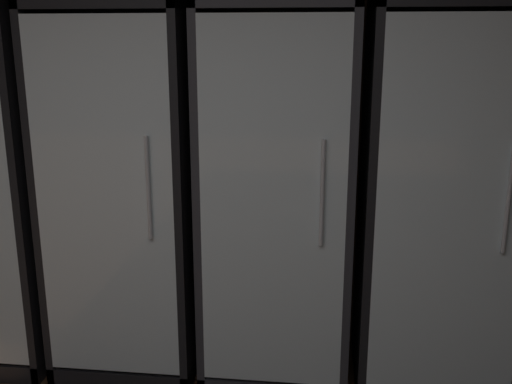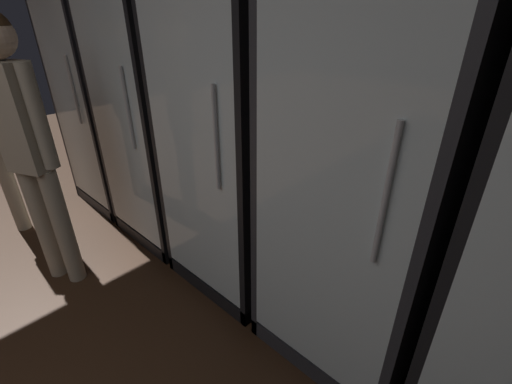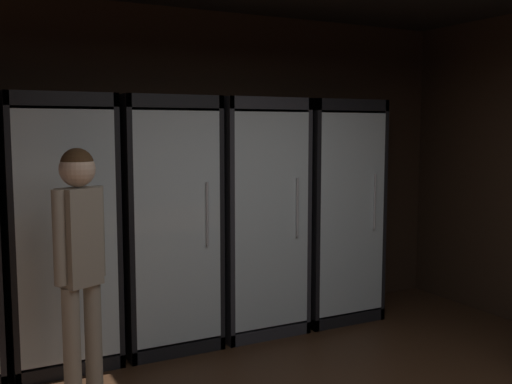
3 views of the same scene
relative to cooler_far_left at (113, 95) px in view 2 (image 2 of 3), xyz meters
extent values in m
cube|color=black|center=(2.06, 0.34, 0.41)|extent=(6.00, 0.06, 2.80)
cube|color=black|center=(0.00, 0.27, 0.02)|extent=(0.77, 0.04, 2.03)
cube|color=black|center=(-0.36, -0.05, 0.02)|extent=(0.04, 0.67, 2.03)
cube|color=black|center=(0.36, -0.05, 0.02)|extent=(0.04, 0.67, 2.03)
cube|color=black|center=(0.00, -0.05, -0.94)|extent=(0.77, 0.67, 0.10)
cube|color=white|center=(0.00, 0.24, 0.02)|extent=(0.69, 0.02, 1.79)
cube|color=silver|center=(0.00, -0.37, 0.02)|extent=(0.69, 0.02, 1.79)
cylinder|color=#B2B2B7|center=(0.23, -0.40, 0.12)|extent=(0.02, 0.02, 0.50)
cube|color=silver|center=(0.00, -0.05, -0.87)|extent=(0.67, 0.59, 0.02)
cylinder|color=#194723|center=(-0.16, -0.03, -0.78)|extent=(0.07, 0.07, 0.18)
cylinder|color=#194723|center=(-0.16, -0.03, -0.65)|extent=(0.03, 0.03, 0.07)
cylinder|color=#2D2D33|center=(-0.16, -0.03, -0.79)|extent=(0.08, 0.08, 0.05)
cylinder|color=#336B38|center=(0.16, -0.06, -0.78)|extent=(0.08, 0.08, 0.18)
cylinder|color=#336B38|center=(0.16, -0.06, -0.64)|extent=(0.03, 0.03, 0.08)
cylinder|color=tan|center=(0.16, -0.06, -0.79)|extent=(0.08, 0.08, 0.05)
cube|color=silver|center=(0.00, -0.05, -0.28)|extent=(0.67, 0.59, 0.02)
cylinder|color=#336B38|center=(-0.23, -0.07, -0.16)|extent=(0.06, 0.06, 0.22)
cylinder|color=#336B38|center=(-0.23, -0.07, 0.00)|extent=(0.02, 0.02, 0.10)
cylinder|color=#B2332D|center=(-0.23, -0.07, -0.19)|extent=(0.06, 0.06, 0.06)
cylinder|color=#194723|center=(0.00, -0.01, -0.16)|extent=(0.08, 0.08, 0.23)
cylinder|color=#194723|center=(0.00, -0.01, -0.01)|extent=(0.03, 0.03, 0.07)
cylinder|color=#2D2D33|center=(0.00, -0.01, -0.19)|extent=(0.08, 0.08, 0.09)
cylinder|color=gray|center=(0.21, -0.08, -0.18)|extent=(0.07, 0.07, 0.19)
cylinder|color=gray|center=(0.21, -0.08, -0.04)|extent=(0.02, 0.02, 0.08)
cylinder|color=beige|center=(0.21, -0.08, -0.17)|extent=(0.07, 0.07, 0.06)
cube|color=silver|center=(0.00, -0.05, 0.31)|extent=(0.67, 0.59, 0.02)
cylinder|color=gray|center=(-0.25, -0.06, 0.42)|extent=(0.06, 0.06, 0.20)
cylinder|color=gray|center=(-0.25, -0.06, 0.55)|extent=(0.02, 0.02, 0.07)
cylinder|color=white|center=(-0.25, -0.06, 0.39)|extent=(0.07, 0.07, 0.06)
cylinder|color=gray|center=(-0.08, -0.09, 0.41)|extent=(0.06, 0.06, 0.18)
cylinder|color=gray|center=(-0.08, -0.09, 0.53)|extent=(0.02, 0.02, 0.06)
cylinder|color=#B2332D|center=(-0.08, -0.09, 0.41)|extent=(0.06, 0.06, 0.06)
cylinder|color=brown|center=(0.09, -0.03, 0.42)|extent=(0.08, 0.08, 0.20)
cylinder|color=brown|center=(0.09, -0.03, 0.55)|extent=(0.02, 0.02, 0.08)
cylinder|color=beige|center=(0.09, -0.03, 0.39)|extent=(0.08, 0.08, 0.06)
cylinder|color=#9EAD99|center=(0.24, -0.09, 0.42)|extent=(0.06, 0.06, 0.20)
cylinder|color=#9EAD99|center=(0.24, -0.09, 0.56)|extent=(0.02, 0.02, 0.08)
cylinder|color=white|center=(0.24, -0.09, 0.43)|extent=(0.07, 0.07, 0.06)
cube|color=black|center=(0.82, 0.27, 0.02)|extent=(0.77, 0.04, 2.03)
cube|color=black|center=(0.45, -0.05, 0.02)|extent=(0.04, 0.67, 2.03)
cube|color=black|center=(1.18, -0.05, 0.02)|extent=(0.04, 0.67, 2.03)
cube|color=black|center=(0.82, -0.05, -0.94)|extent=(0.77, 0.67, 0.10)
cube|color=white|center=(0.82, 0.24, 0.02)|extent=(0.69, 0.02, 1.79)
cube|color=silver|center=(0.82, -0.37, 0.02)|extent=(0.69, 0.02, 1.79)
cylinder|color=#B2B2B7|center=(1.05, -0.40, 0.12)|extent=(0.02, 0.02, 0.50)
cube|color=silver|center=(0.82, -0.05, -0.87)|extent=(0.67, 0.59, 0.02)
cylinder|color=black|center=(0.65, -0.08, -0.76)|extent=(0.07, 0.07, 0.22)
cylinder|color=black|center=(0.65, -0.08, -0.59)|extent=(0.02, 0.02, 0.10)
cylinder|color=white|center=(0.65, -0.08, -0.75)|extent=(0.08, 0.08, 0.08)
cylinder|color=black|center=(0.98, -0.01, -0.77)|extent=(0.08, 0.08, 0.19)
cylinder|color=black|center=(0.98, -0.01, -0.63)|extent=(0.03, 0.03, 0.10)
cylinder|color=beige|center=(0.98, -0.01, -0.78)|extent=(0.08, 0.08, 0.06)
cube|color=silver|center=(0.82, -0.05, -0.43)|extent=(0.67, 0.59, 0.02)
cylinder|color=gray|center=(0.65, -0.08, -0.32)|extent=(0.06, 0.06, 0.20)
cylinder|color=gray|center=(0.65, -0.08, -0.19)|extent=(0.02, 0.02, 0.07)
cylinder|color=#2D2D33|center=(0.65, -0.08, -0.35)|extent=(0.06, 0.06, 0.06)
cylinder|color=brown|center=(0.99, -0.03, -0.31)|extent=(0.07, 0.07, 0.23)
cylinder|color=brown|center=(0.99, -0.03, -0.16)|extent=(0.02, 0.02, 0.08)
cylinder|color=#2D2D33|center=(0.99, -0.03, -0.30)|extent=(0.07, 0.07, 0.06)
cube|color=silver|center=(0.82, -0.05, 0.01)|extent=(0.67, 0.59, 0.02)
cylinder|color=#194723|center=(0.65, 0.00, 0.13)|extent=(0.08, 0.08, 0.21)
cylinder|color=#194723|center=(0.65, 0.00, 0.27)|extent=(0.02, 0.02, 0.06)
cylinder|color=beige|center=(0.65, 0.00, 0.12)|extent=(0.08, 0.08, 0.06)
cylinder|color=#194723|center=(0.98, 0.00, 0.14)|extent=(0.08, 0.08, 0.23)
cylinder|color=#194723|center=(0.98, 0.00, 0.30)|extent=(0.03, 0.03, 0.10)
cylinder|color=#2D2D33|center=(0.98, 0.00, 0.11)|extent=(0.08, 0.08, 0.07)
cube|color=silver|center=(0.82, -0.05, 0.46)|extent=(0.67, 0.59, 0.02)
cylinder|color=gray|center=(0.57, -0.05, 0.57)|extent=(0.08, 0.08, 0.20)
cylinder|color=gray|center=(0.57, -0.05, 0.72)|extent=(0.03, 0.03, 0.09)
cylinder|color=beige|center=(0.57, -0.05, 0.56)|extent=(0.08, 0.08, 0.07)
cylinder|color=#336B38|center=(0.72, -0.08, 0.57)|extent=(0.07, 0.07, 0.21)
cylinder|color=#336B38|center=(0.72, -0.08, 0.71)|extent=(0.03, 0.03, 0.07)
cylinder|color=white|center=(0.72, -0.08, 0.55)|extent=(0.07, 0.07, 0.07)
cylinder|color=#194723|center=(0.90, 0.00, 0.57)|extent=(0.08, 0.08, 0.21)
cylinder|color=#194723|center=(0.90, 0.00, 0.71)|extent=(0.03, 0.03, 0.06)
cylinder|color=#2D2D33|center=(0.90, 0.00, 0.56)|extent=(0.08, 0.08, 0.06)
cylinder|color=brown|center=(1.07, -0.05, 0.58)|extent=(0.06, 0.06, 0.22)
cylinder|color=#2D2D33|center=(1.07, -0.05, 0.56)|extent=(0.07, 0.07, 0.07)
cube|color=black|center=(1.63, 0.27, 0.02)|extent=(0.77, 0.04, 2.03)
cube|color=black|center=(1.27, -0.05, 0.02)|extent=(0.04, 0.67, 2.03)
cube|color=black|center=(1.99, -0.05, 0.02)|extent=(0.04, 0.67, 2.03)
cube|color=black|center=(1.63, -0.05, -0.94)|extent=(0.77, 0.67, 0.10)
cube|color=white|center=(1.63, 0.24, 0.02)|extent=(0.69, 0.02, 1.79)
cube|color=silver|center=(1.63, -0.37, 0.02)|extent=(0.69, 0.02, 1.79)
cylinder|color=#B2B2B7|center=(1.86, -0.40, 0.12)|extent=(0.02, 0.02, 0.50)
cube|color=silver|center=(1.63, -0.05, -0.87)|extent=(0.67, 0.59, 0.02)
cylinder|color=#336B38|center=(1.40, -0.06, -0.76)|extent=(0.07, 0.07, 0.21)
cylinder|color=#336B38|center=(1.40, -0.06, -0.62)|extent=(0.03, 0.03, 0.07)
cylinder|color=beige|center=(1.40, -0.06, -0.79)|extent=(0.07, 0.07, 0.06)
cylinder|color=gray|center=(1.63, -0.05, -0.77)|extent=(0.06, 0.06, 0.19)
cylinder|color=gray|center=(1.63, -0.05, -0.64)|extent=(0.02, 0.02, 0.07)
cylinder|color=#2D2D33|center=(1.63, -0.05, -0.78)|extent=(0.06, 0.06, 0.06)
cylinder|color=black|center=(1.86, -0.08, -0.76)|extent=(0.07, 0.07, 0.21)
cylinder|color=black|center=(1.86, -0.08, -0.61)|extent=(0.03, 0.03, 0.10)
cylinder|color=white|center=(1.86, -0.08, -0.78)|extent=(0.07, 0.07, 0.05)
cube|color=silver|center=(1.63, -0.05, -0.28)|extent=(0.67, 0.59, 0.02)
cylinder|color=black|center=(1.47, -0.08, -0.17)|extent=(0.07, 0.07, 0.20)
cylinder|color=black|center=(1.47, -0.08, -0.04)|extent=(0.02, 0.02, 0.06)
cylinder|color=beige|center=(1.47, -0.08, -0.18)|extent=(0.07, 0.07, 0.05)
cylinder|color=#336B38|center=(1.80, -0.01, -0.17)|extent=(0.07, 0.07, 0.22)
cylinder|color=#336B38|center=(1.80, -0.01, -0.01)|extent=(0.03, 0.03, 0.09)
cylinder|color=#2D2D33|center=(1.80, -0.01, -0.19)|extent=(0.08, 0.08, 0.06)
cube|color=silver|center=(1.63, -0.05, 0.31)|extent=(0.67, 0.59, 0.02)
cylinder|color=#194723|center=(1.38, -0.09, 0.41)|extent=(0.06, 0.06, 0.19)
cylinder|color=#194723|center=(1.38, -0.09, 0.55)|extent=(0.02, 0.02, 0.09)
cylinder|color=#2D2D33|center=(1.38, -0.09, 0.42)|extent=(0.07, 0.07, 0.08)
cylinder|color=black|center=(1.56, -0.01, 0.42)|extent=(0.07, 0.07, 0.20)
cylinder|color=black|center=(1.56, -0.01, 0.55)|extent=(0.02, 0.02, 0.08)
cylinder|color=#2D2D33|center=(1.56, -0.01, 0.40)|extent=(0.07, 0.07, 0.06)
cylinder|color=#194723|center=(1.71, -0.04, 0.41)|extent=(0.06, 0.06, 0.19)
cylinder|color=#194723|center=(1.71, -0.04, 0.56)|extent=(0.02, 0.02, 0.10)
cylinder|color=#B2332D|center=(1.71, -0.04, 0.40)|extent=(0.06, 0.06, 0.07)
cylinder|color=#194723|center=(1.88, -0.07, 0.41)|extent=(0.06, 0.06, 0.19)
cylinder|color=#194723|center=(1.88, -0.07, 0.54)|extent=(0.02, 0.02, 0.07)
cylinder|color=tan|center=(1.88, -0.07, 0.41)|extent=(0.07, 0.07, 0.07)
cube|color=#2B2B30|center=(2.45, 0.27, 0.02)|extent=(0.77, 0.04, 2.03)
cube|color=#2B2B30|center=(2.09, -0.05, 0.02)|extent=(0.04, 0.67, 2.03)
cube|color=#2B2B30|center=(2.81, -0.05, 0.02)|extent=(0.04, 0.67, 2.03)
cube|color=#2B2B30|center=(2.45, -0.05, -0.94)|extent=(0.77, 0.67, 0.10)
cube|color=white|center=(2.45, 0.24, 0.02)|extent=(0.69, 0.02, 1.79)
cube|color=silver|center=(2.45, -0.37, 0.02)|extent=(0.69, 0.02, 1.79)
cylinder|color=#B2B2B7|center=(2.68, -0.40, 0.12)|extent=(0.02, 0.02, 0.50)
cube|color=silver|center=(2.45, -0.05, -0.87)|extent=(0.67, 0.59, 0.02)
cylinder|color=gray|center=(2.22, -0.04, -0.77)|extent=(0.06, 0.06, 0.19)
cylinder|color=gray|center=(2.22, -0.04, -0.64)|extent=(0.02, 0.02, 0.07)
cylinder|color=#2D2D33|center=(2.22, -0.04, -0.79)|extent=(0.07, 0.07, 0.06)
cylinder|color=#336B38|center=(2.46, -0.06, -0.75)|extent=(0.07, 0.07, 0.22)
cylinder|color=#336B38|center=(2.46, -0.06, -0.60)|extent=(0.02, 0.02, 0.09)
cylinder|color=#B2332D|center=(2.46, -0.06, -0.76)|extent=(0.08, 0.08, 0.07)
cylinder|color=black|center=(2.66, -0.08, -0.77)|extent=(0.07, 0.07, 0.19)
cylinder|color=black|center=(2.66, -0.08, -0.63)|extent=(0.03, 0.03, 0.09)
cylinder|color=beige|center=(2.66, -0.08, -0.77)|extent=(0.07, 0.07, 0.07)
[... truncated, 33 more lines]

